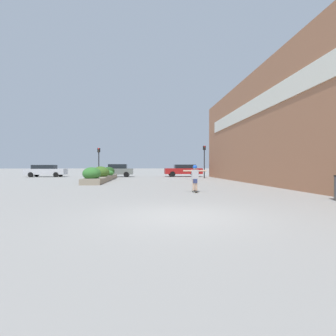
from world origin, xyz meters
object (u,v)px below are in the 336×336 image
at_px(skateboarder, 195,175).
at_px(traffic_light_left, 99,158).
at_px(car_rightmost, 261,170).
at_px(car_center_right, 184,170).
at_px(traffic_light_right, 204,156).
at_px(car_leftmost, 46,171).
at_px(skateboard, 195,191).
at_px(car_center_left, 117,170).

height_order(skateboarder, traffic_light_left, traffic_light_left).
bearing_deg(car_rightmost, traffic_light_left, 102.43).
distance_m(car_rightmost, traffic_light_left, 20.49).
bearing_deg(car_center_right, skateboarder, 172.97).
bearing_deg(traffic_light_right, traffic_light_left, -179.62).
bearing_deg(car_rightmost, car_leftmost, 87.60).
distance_m(skateboard, car_leftmost, 25.53).
relative_size(skateboard, traffic_light_left, 0.20).
height_order(car_center_left, car_center_right, car_center_left).
xyz_separation_m(car_center_left, car_rightmost, (18.54, -0.32, 0.04)).
relative_size(skateboarder, traffic_light_right, 0.36).
height_order(car_center_left, traffic_light_right, traffic_light_right).
bearing_deg(car_center_right, traffic_light_left, 116.70).
height_order(car_center_right, traffic_light_left, traffic_light_left).
height_order(car_leftmost, traffic_light_right, traffic_light_right).
relative_size(skateboarder, car_center_right, 0.27).
xyz_separation_m(skateboarder, traffic_light_left, (-7.38, 15.22, 1.35)).
relative_size(car_center_left, car_center_right, 0.85).
distance_m(car_center_left, traffic_light_left, 5.13).
bearing_deg(car_center_left, car_leftmost, 84.64).
height_order(skateboard, car_center_left, car_center_left).
height_order(skateboarder, car_leftmost, car_leftmost).
xyz_separation_m(car_leftmost, traffic_light_left, (7.45, -5.55, 1.45)).
distance_m(car_leftmost, car_rightmost, 27.43).
relative_size(car_rightmost, traffic_light_right, 1.16).
xyz_separation_m(car_leftmost, car_center_right, (17.31, -0.59, 0.04)).
height_order(car_rightmost, traffic_light_right, traffic_light_right).
relative_size(skateboarder, traffic_light_left, 0.40).
bearing_deg(car_center_left, car_center_right, -88.34).
height_order(skateboard, skateboarder, skateboarder).
distance_m(skateboard, car_rightmost, 23.32).
distance_m(car_center_right, traffic_light_right, 5.39).
distance_m(car_center_left, car_rightmost, 18.54).
distance_m(skateboard, car_center_right, 20.35).
xyz_separation_m(car_rightmost, traffic_light_right, (-8.50, -4.32, 1.58)).
bearing_deg(traffic_light_right, skateboard, -104.92).
relative_size(skateboard, car_rightmost, 0.16).
height_order(car_leftmost, car_center_left, car_center_left).
bearing_deg(car_center_left, skateboarder, -163.35).
relative_size(car_leftmost, car_center_left, 1.17).
distance_m(skateboard, traffic_light_right, 16.00).
height_order(skateboard, traffic_light_left, traffic_light_left).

